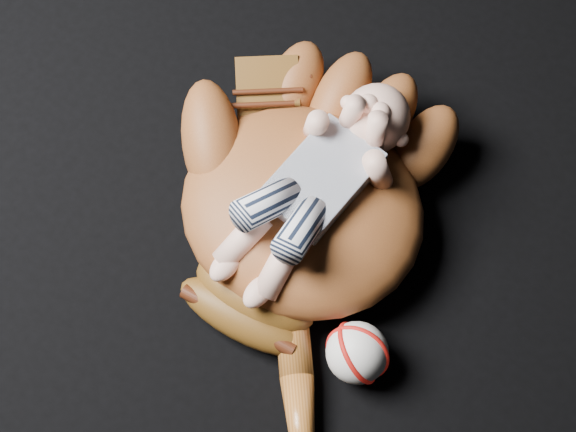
{
  "coord_description": "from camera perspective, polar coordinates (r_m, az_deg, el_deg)",
  "views": [
    {
      "loc": [
        0.3,
        -0.23,
        1.18
      ],
      "look_at": [
        0.03,
        0.15,
        0.08
      ],
      "focal_mm": 55.0,
      "sensor_mm": 36.0,
      "label": 1
    }
  ],
  "objects": [
    {
      "name": "baseball_bat",
      "position": [
        1.18,
        0.69,
        -11.7
      ],
      "size": [
        0.35,
        0.4,
        0.05
      ],
      "primitive_type": null,
      "rotation": [
        0.0,
        0.0,
        0.7
      ],
      "color": "#98531D",
      "rests_on": "ground"
    },
    {
      "name": "baseball",
      "position": [
        1.18,
        4.5,
        -8.81
      ],
      "size": [
        0.1,
        0.1,
        0.08
      ],
      "primitive_type": "sphere",
      "rotation": [
        0.0,
        0.0,
        -0.28
      ],
      "color": "silver",
      "rests_on": "ground"
    },
    {
      "name": "baseball_glove",
      "position": [
        1.21,
        0.93,
        0.8
      ],
      "size": [
        0.47,
        0.53,
        0.15
      ],
      "primitive_type": null,
      "rotation": [
        0.0,
        0.0,
        0.11
      ],
      "color": "brown",
      "rests_on": "ground"
    },
    {
      "name": "newborn_baby",
      "position": [
        1.16,
        1.34,
        1.6
      ],
      "size": [
        0.18,
        0.36,
        0.14
      ],
      "primitive_type": null,
      "rotation": [
        0.0,
        0.0,
        -0.06
      ],
      "color": "#F4B79D",
      "rests_on": "baseball_glove"
    }
  ]
}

